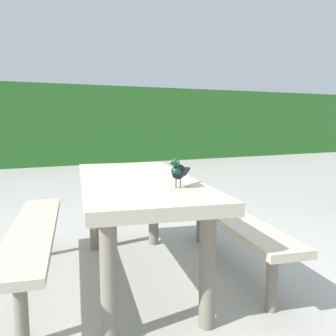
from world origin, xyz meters
name	(u,v)px	position (x,y,z in m)	size (l,w,h in m)	color
ground_plane	(142,291)	(0.00, 0.00, 0.00)	(60.00, 60.00, 0.00)	#A3A099
hedge_wall	(33,125)	(0.00, 8.23, 1.01)	(28.00, 2.33, 2.02)	#2D6B28
picnic_table_foreground	(137,204)	(0.04, 0.19, 0.56)	(1.96, 1.99, 0.74)	#B2A893
bird_grackle	(178,171)	(0.13, -0.27, 0.84)	(0.22, 0.22, 0.18)	black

